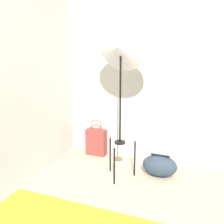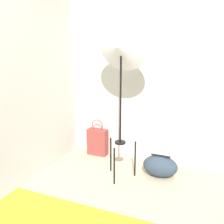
{
  "view_description": "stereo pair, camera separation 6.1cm",
  "coord_description": "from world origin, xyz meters",
  "views": [
    {
      "loc": [
        0.63,
        -1.25,
        1.64
      ],
      "look_at": [
        -0.4,
        1.37,
        0.88
      ],
      "focal_mm": 42.0,
      "sensor_mm": 36.0,
      "label": 1
    },
    {
      "loc": [
        0.68,
        -1.23,
        1.64
      ],
      "look_at": [
        -0.4,
        1.37,
        0.88
      ],
      "focal_mm": 42.0,
      "sensor_mm": 36.0,
      "label": 2
    }
  ],
  "objects": [
    {
      "name": "wall_back",
      "position": [
        0.0,
        2.2,
        1.3
      ],
      "size": [
        8.0,
        0.05,
        2.6
      ],
      "color": "beige",
      "rests_on": "ground_plane"
    },
    {
      "name": "wall_side_left",
      "position": [
        -1.39,
        1.0,
        1.3
      ],
      "size": [
        0.05,
        8.0,
        2.6
      ],
      "color": "beige",
      "rests_on": "ground_plane"
    },
    {
      "name": "photo_umbrella",
      "position": [
        -0.36,
        1.55,
        1.59
      ],
      "size": [
        0.66,
        0.37,
        1.95
      ],
      "color": "black",
      "rests_on": "ground_plane"
    },
    {
      "name": "duffel_bag",
      "position": [
        0.09,
        1.76,
        0.14
      ],
      "size": [
        0.43,
        0.27,
        0.28
      ],
      "color": "#2D3D4C",
      "rests_on": "ground_plane"
    },
    {
      "name": "tote_bag",
      "position": [
        -0.92,
        2.06,
        0.2
      ],
      "size": [
        0.3,
        0.13,
        0.55
      ],
      "color": "brown",
      "rests_on": "ground_plane"
    }
  ]
}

